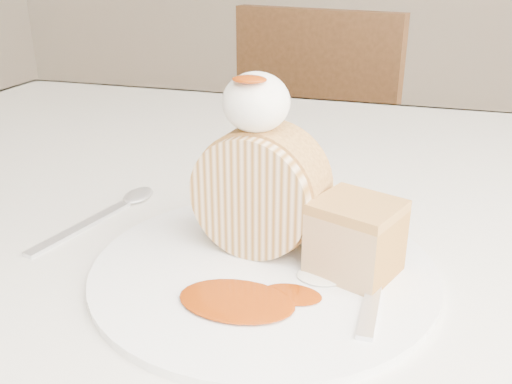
% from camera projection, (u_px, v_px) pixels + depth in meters
% --- Properties ---
extents(table, '(1.40, 0.90, 0.75)m').
position_uv_depth(table, '(306.00, 261.00, 0.69)').
color(table, silver).
rests_on(table, ground).
extents(chair_far, '(0.50, 0.50, 0.88)m').
position_uv_depth(chair_far, '(328.00, 153.00, 1.54)').
color(chair_far, brown).
rests_on(chair_far, ground).
extents(plate, '(0.38, 0.38, 0.01)m').
position_uv_depth(plate, '(264.00, 269.00, 0.49)').
color(plate, white).
rests_on(plate, table).
extents(roulade_slice, '(0.12, 0.07, 0.11)m').
position_uv_depth(roulade_slice, '(260.00, 190.00, 0.50)').
color(roulade_slice, beige).
rests_on(roulade_slice, plate).
extents(cake_chunk, '(0.08, 0.08, 0.05)m').
position_uv_depth(cake_chunk, '(355.00, 242.00, 0.47)').
color(cake_chunk, tan).
rests_on(cake_chunk, plate).
extents(whipped_cream, '(0.06, 0.06, 0.05)m').
position_uv_depth(whipped_cream, '(256.00, 102.00, 0.47)').
color(whipped_cream, white).
rests_on(whipped_cream, roulade_slice).
extents(caramel_drizzle, '(0.03, 0.02, 0.01)m').
position_uv_depth(caramel_drizzle, '(249.00, 71.00, 0.44)').
color(caramel_drizzle, '#872D05').
rests_on(caramel_drizzle, whipped_cream).
extents(caramel_pool, '(0.11, 0.09, 0.00)m').
position_uv_depth(caramel_pool, '(237.00, 301.00, 0.44)').
color(caramel_pool, '#872D05').
rests_on(caramel_pool, plate).
extents(fork, '(0.02, 0.17, 0.00)m').
position_uv_depth(fork, '(373.00, 291.00, 0.45)').
color(fork, silver).
rests_on(fork, plate).
extents(spoon, '(0.06, 0.17, 0.00)m').
position_uv_depth(spoon, '(81.00, 227.00, 0.57)').
color(spoon, silver).
rests_on(spoon, table).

